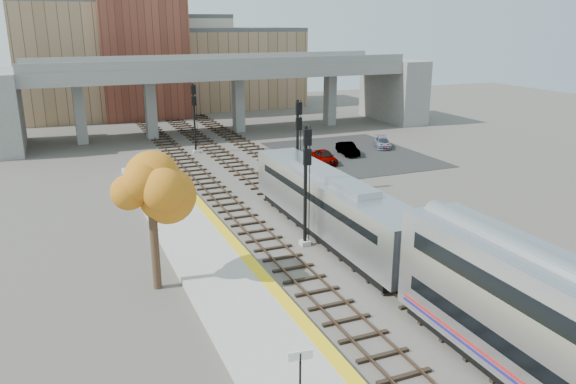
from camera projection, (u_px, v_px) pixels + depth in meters
name	position (u px, v px, depth m)	size (l,w,h in m)	color
ground	(377.00, 287.00, 29.83)	(160.00, 160.00, 0.00)	#47423D
platform	(247.00, 310.00, 27.08)	(4.50, 60.00, 0.35)	#9E9E99
yellow_strip	(284.00, 300.00, 27.74)	(0.70, 60.00, 0.01)	yellow
tracks	(298.00, 213.00, 41.17)	(10.70, 95.00, 0.25)	black
overpass	(222.00, 86.00, 69.64)	(54.00, 12.00, 9.50)	slate
buildings_far	(159.00, 60.00, 86.70)	(43.00, 21.00, 20.60)	#A68060
parking_lot	(351.00, 154.00, 59.71)	(14.00, 18.00, 0.04)	black
locomotive	(331.00, 204.00, 36.09)	(3.02, 19.05, 4.10)	#A8AAB2
signal_mast_near	(306.00, 187.00, 34.24)	(0.60, 0.64, 7.60)	#9E9E99
signal_mast_mid	(298.00, 147.00, 45.02)	(0.60, 0.64, 7.65)	#9E9E99
signal_mast_far	(194.00, 119.00, 59.22)	(0.60, 0.64, 7.37)	#9E9E99
station_sign	(300.00, 367.00, 19.54)	(0.90, 0.16, 2.27)	black
tree	(151.00, 197.00, 28.27)	(3.60, 3.60, 6.84)	#382619
car_a	(325.00, 157.00, 55.59)	(1.57, 3.90, 1.33)	#99999E
car_b	(348.00, 149.00, 59.10)	(1.36, 3.90, 1.28)	#99999E
car_c	(383.00, 143.00, 62.55)	(1.55, 3.80, 1.10)	#99999E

